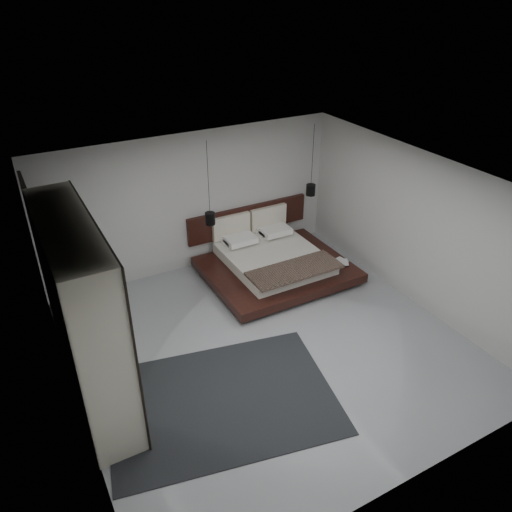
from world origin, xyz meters
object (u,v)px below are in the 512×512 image
pendant_right (311,190)px  rug (222,400)px  lattice_screen (40,254)px  pendant_left (210,218)px  wardrobe (83,315)px  bed (273,261)px

pendant_right → rug: size_ratio=0.46×
lattice_screen → pendant_left: (3.02, -0.11, 0.01)m
lattice_screen → pendant_right: size_ratio=1.76×
pendant_left → rug: (-1.27, -3.10, -1.31)m
pendant_right → rug: (-3.54, -3.10, -1.44)m
lattice_screen → pendant_right: pendant_right is taller
pendant_left → wardrobe: (-2.76, -2.05, 0.06)m
pendant_left → bed: bearing=-20.9°
bed → pendant_left: bearing=159.1°
bed → rug: 3.60m
wardrobe → pendant_right: bearing=22.1°
bed → wardrobe: 4.36m
pendant_right → wardrobe: size_ratio=0.53×
lattice_screen → bed: lattice_screen is taller
lattice_screen → wardrobe: bearing=-83.3°
bed → pendant_right: 1.68m
bed → pendant_left: 1.59m
rug → wardrobe: bearing=144.9°
bed → pendant_right: (1.14, 0.43, 1.16)m
pendant_left → rug: bearing=-112.2°
lattice_screen → pendant_left: bearing=-2.0°
lattice_screen → pendant_right: 5.29m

